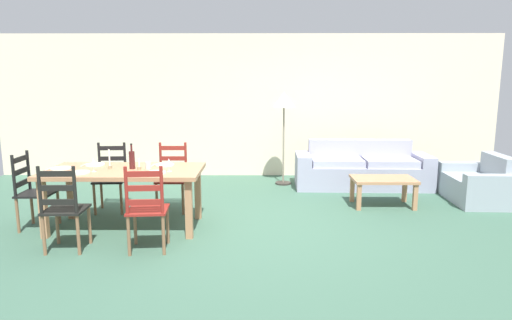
{
  "coord_description": "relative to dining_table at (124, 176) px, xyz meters",
  "views": [
    {
      "loc": [
        0.24,
        -5.21,
        1.81
      ],
      "look_at": [
        0.2,
        0.72,
        0.75
      ],
      "focal_mm": 30.79,
      "sensor_mm": 36.0,
      "label": 1
    }
  ],
  "objects": [
    {
      "name": "dinner_plate_near_right",
      "position": [
        0.45,
        -0.25,
        0.1
      ],
      "size": [
        0.24,
        0.24,
        0.02
      ],
      "primitive_type": "cylinder",
      "color": "white",
      "rests_on": "dining_table"
    },
    {
      "name": "wine_bottle",
      "position": [
        0.1,
        0.02,
        0.2
      ],
      "size": [
        0.07,
        0.07,
        0.32
      ],
      "color": "#471919",
      "rests_on": "dining_table"
    },
    {
      "name": "dining_chair_far_right",
      "position": [
        0.44,
        0.77,
        -0.19
      ],
      "size": [
        0.42,
        0.4,
        0.96
      ],
      "color": "maroon",
      "rests_on": "ground_plane"
    },
    {
      "name": "fork_near_left",
      "position": [
        -0.6,
        -0.25,
        0.09
      ],
      "size": [
        0.02,
        0.17,
        0.01
      ],
      "primitive_type": "cube",
      "rotation": [
        0.0,
        0.0,
        -0.05
      ],
      "color": "silver",
      "rests_on": "dining_table"
    },
    {
      "name": "dining_chair_near_right",
      "position": [
        0.47,
        -0.78,
        -0.19
      ],
      "size": [
        0.45,
        0.43,
        0.96
      ],
      "color": "maroon",
      "rests_on": "ground_plane"
    },
    {
      "name": "couch",
      "position": [
        3.45,
        2.22,
        -0.37
      ],
      "size": [
        2.3,
        0.86,
        0.8
      ],
      "color": "#9F9FB7",
      "rests_on": "ground_plane"
    },
    {
      "name": "fork_far_right",
      "position": [
        0.3,
        0.25,
        0.09
      ],
      "size": [
        0.02,
        0.17,
        0.01
      ],
      "primitive_type": "cube",
      "rotation": [
        0.0,
        0.0,
        -0.03
      ],
      "color": "silver",
      "rests_on": "dining_table"
    },
    {
      "name": "standing_lamp",
      "position": [
        2.1,
        2.41,
        0.75
      ],
      "size": [
        0.4,
        0.4,
        1.64
      ],
      "color": "#332D28",
      "rests_on": "ground_plane"
    },
    {
      "name": "dinner_plate_far_left",
      "position": [
        -0.45,
        0.25,
        0.1
      ],
      "size": [
        0.24,
        0.24,
        0.02
      ],
      "primitive_type": "cylinder",
      "color": "white",
      "rests_on": "dining_table"
    },
    {
      "name": "wall_far",
      "position": [
        1.43,
        3.23,
        0.69
      ],
      "size": [
        9.6,
        0.16,
        2.7
      ],
      "primitive_type": "cube",
      "color": "beige",
      "rests_on": "ground_plane"
    },
    {
      "name": "dining_chair_far_left",
      "position": [
        -0.43,
        0.76,
        -0.19
      ],
      "size": [
        0.45,
        0.43,
        0.96
      ],
      "color": "black",
      "rests_on": "ground_plane"
    },
    {
      "name": "fork_near_right",
      "position": [
        0.3,
        -0.25,
        0.09
      ],
      "size": [
        0.03,
        0.17,
        0.01
      ],
      "primitive_type": "cube",
      "rotation": [
        0.0,
        0.0,
        0.1
      ],
      "color": "silver",
      "rests_on": "dining_table"
    },
    {
      "name": "ground_plane",
      "position": [
        1.43,
        -0.07,
        -0.67
      ],
      "size": [
        9.6,
        9.6,
        0.02
      ],
      "primitive_type": "cube",
      "color": "#3A5E4B"
    },
    {
      "name": "dining_chair_near_left",
      "position": [
        -0.42,
        -0.78,
        -0.19
      ],
      "size": [
        0.43,
        0.41,
        0.96
      ],
      "color": "black",
      "rests_on": "ground_plane"
    },
    {
      "name": "coffee_cup_primary",
      "position": [
        0.3,
        0.01,
        0.13
      ],
      "size": [
        0.07,
        0.07,
        0.09
      ],
      "primitive_type": "cylinder",
      "color": "beige",
      "rests_on": "dining_table"
    },
    {
      "name": "dining_table",
      "position": [
        0.0,
        0.0,
        0.0
      ],
      "size": [
        1.9,
        0.96,
        0.75
      ],
      "color": "tan",
      "rests_on": "ground_plane"
    },
    {
      "name": "coffee_table",
      "position": [
        3.49,
        1.01,
        -0.31
      ],
      "size": [
        0.9,
        0.56,
        0.42
      ],
      "color": "tan",
      "rests_on": "ground_plane"
    },
    {
      "name": "fork_head_west",
      "position": [
        -0.93,
        0.0,
        0.09
      ],
      "size": [
        0.02,
        0.17,
        0.01
      ],
      "primitive_type": "cube",
      "rotation": [
        0.0,
        0.0,
        -0.0
      ],
      "color": "silver",
      "rests_on": "dining_table"
    },
    {
      "name": "candle_tall",
      "position": [
        -0.18,
        0.02,
        0.16
      ],
      "size": [
        0.05,
        0.05,
        0.24
      ],
      "color": "#998C66",
      "rests_on": "dining_table"
    },
    {
      "name": "wine_glass_near_right",
      "position": [
        0.59,
        -0.14,
        0.2
      ],
      "size": [
        0.06,
        0.06,
        0.16
      ],
      "color": "white",
      "rests_on": "dining_table"
    },
    {
      "name": "dining_chair_head_west",
      "position": [
        -1.14,
        -0.03,
        -0.19
      ],
      "size": [
        0.41,
        0.43,
        0.96
      ],
      "color": "black",
      "rests_on": "ground_plane"
    },
    {
      "name": "armchair_upholstered",
      "position": [
        5.07,
        1.26,
        -0.41
      ],
      "size": [
        0.85,
        1.19,
        0.72
      ],
      "color": "#96A0AA",
      "rests_on": "ground_plane"
    },
    {
      "name": "dinner_plate_head_west",
      "position": [
        -0.78,
        0.0,
        0.1
      ],
      "size": [
        0.24,
        0.24,
        0.02
      ],
      "primitive_type": "cylinder",
      "color": "white",
      "rests_on": "dining_table"
    },
    {
      "name": "fork_far_left",
      "position": [
        -0.6,
        0.25,
        0.09
      ],
      "size": [
        0.02,
        0.17,
        0.01
      ],
      "primitive_type": "cube",
      "rotation": [
        0.0,
        0.0,
        -0.01
      ],
      "color": "silver",
      "rests_on": "dining_table"
    },
    {
      "name": "dinner_plate_far_right",
      "position": [
        0.45,
        0.25,
        0.1
      ],
      "size": [
        0.24,
        0.24,
        0.02
      ],
      "primitive_type": "cylinder",
      "color": "white",
      "rests_on": "dining_table"
    },
    {
      "name": "dinner_plate_near_left",
      "position": [
        -0.45,
        -0.25,
        0.1
      ],
      "size": [
        0.24,
        0.24,
        0.02
      ],
      "primitive_type": "cylinder",
      "color": "white",
      "rests_on": "dining_table"
    },
    {
      "name": "candle_short",
      "position": [
        0.2,
        -0.04,
        0.12
      ],
      "size": [
        0.05,
        0.05,
        0.14
      ],
      "color": "#998C66",
      "rests_on": "dining_table"
    },
    {
      "name": "wine_glass_near_left",
      "position": [
        -0.31,
        -0.15,
        0.2
      ],
      "size": [
        0.06,
        0.06,
        0.16
      ],
      "color": "white",
      "rests_on": "dining_table"
    }
  ]
}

